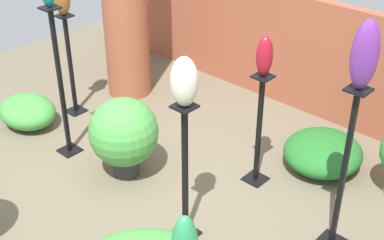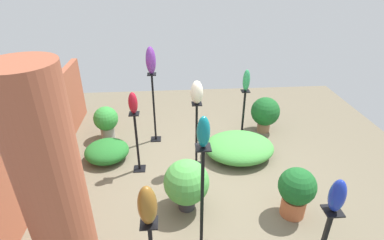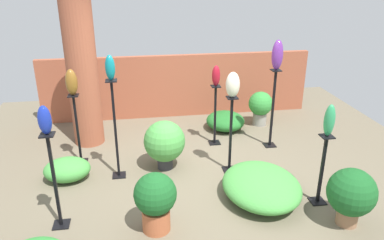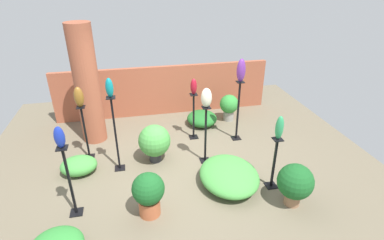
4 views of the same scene
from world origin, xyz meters
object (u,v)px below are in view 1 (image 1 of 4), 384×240
object	(u,v)px
pedestal_teal	(61,90)
pedestal_ruby	(259,135)
pedestal_ivory	(185,180)
art_vase_ivory	(184,82)
art_vase_violet	(365,55)
pedestal_violet	(343,178)
potted_plant_front_left	(124,133)
pedestal_bronze	(71,70)
art_vase_ruby	(264,56)

from	to	relation	value
pedestal_teal	pedestal_ruby	bearing A→B (deg)	27.96
pedestal_ivory	art_vase_ivory	bearing A→B (deg)	0.00
art_vase_violet	pedestal_ivory	bearing A→B (deg)	-141.80
pedestal_teal	pedestal_ivory	size ratio (longest dim) A/B	1.25
pedestal_violet	art_vase_violet	xyz separation A→B (m)	(0.00, 0.00, 1.00)
art_vase_violet	potted_plant_front_left	bearing A→B (deg)	-165.30
pedestal_bronze	art_vase_violet	bearing A→B (deg)	1.70
art_vase_violet	potted_plant_front_left	xyz separation A→B (m)	(-1.92, -0.51, -1.19)
pedestal_ruby	art_vase_ivory	world-z (taller)	art_vase_ivory
art_vase_violet	potted_plant_front_left	distance (m)	2.32
potted_plant_front_left	pedestal_ivory	bearing A→B (deg)	-13.04
art_vase_violet	potted_plant_front_left	size ratio (longest dim) A/B	0.63
pedestal_ruby	pedestal_ivory	bearing A→B (deg)	-88.60
art_vase_ruby	art_vase_ivory	xyz separation A→B (m)	(0.02, -0.99, 0.14)
pedestal_violet	pedestal_teal	size ratio (longest dim) A/B	0.92
pedestal_ivory	art_vase_ivory	xyz separation A→B (m)	(0.00, 0.00, 0.85)
pedestal_violet	pedestal_ivory	world-z (taller)	pedestal_violet
pedestal_teal	potted_plant_front_left	distance (m)	0.78
art_vase_ivory	pedestal_teal	bearing A→B (deg)	176.90
pedestal_bronze	art_vase_ivory	size ratio (longest dim) A/B	3.08
pedestal_bronze	pedestal_violet	distance (m)	3.27
pedestal_bronze	potted_plant_front_left	size ratio (longest dim) A/B	1.46
art_vase_ivory	potted_plant_front_left	size ratio (longest dim) A/B	0.48
pedestal_ruby	art_vase_ivory	xyz separation A→B (m)	(0.02, -0.99, 0.91)
art_vase_violet	art_vase_ivory	world-z (taller)	art_vase_violet
pedestal_teal	art_vase_ivory	world-z (taller)	art_vase_ivory
pedestal_ruby	pedestal_bronze	world-z (taller)	pedestal_bronze
pedestal_violet	potted_plant_front_left	xyz separation A→B (m)	(-1.92, -0.51, -0.19)
art_vase_violet	art_vase_ivory	xyz separation A→B (m)	(-0.93, -0.73, -0.24)
pedestal_bronze	art_vase_ruby	bearing A→B (deg)	8.65
art_vase_violet	art_vase_ruby	bearing A→B (deg)	165.11
pedestal_bronze	pedestal_ruby	bearing A→B (deg)	8.65
pedestal_ivory	art_vase_ivory	size ratio (longest dim) A/B	3.22
potted_plant_front_left	pedestal_bronze	bearing A→B (deg)	163.11
pedestal_ruby	art_vase_ruby	size ratio (longest dim) A/B	3.04
pedestal_ruby	pedestal_teal	bearing A→B (deg)	-152.04
pedestal_violet	pedestal_teal	distance (m)	2.72
pedestal_bronze	pedestal_teal	size ratio (longest dim) A/B	0.76
potted_plant_front_left	pedestal_violet	bearing A→B (deg)	14.70
pedestal_ruby	potted_plant_front_left	world-z (taller)	pedestal_ruby
pedestal_teal	potted_plant_front_left	xyz separation A→B (m)	(0.72, 0.14, -0.25)
pedestal_ruby	pedestal_bronze	bearing A→B (deg)	-171.35
pedestal_teal	art_vase_violet	bearing A→B (deg)	13.63
pedestal_bronze	art_vase_ivory	distance (m)	2.57
art_vase_ruby	pedestal_bronze	bearing A→B (deg)	-171.35
pedestal_violet	potted_plant_front_left	bearing A→B (deg)	-165.30
pedestal_ruby	pedestal_ivory	world-z (taller)	pedestal_ivory
pedestal_bronze	pedestal_ivory	xyz separation A→B (m)	(2.34, -0.64, 0.03)
pedestal_violet	pedestal_ruby	bearing A→B (deg)	165.11
art_vase_ruby	pedestal_ruby	bearing A→B (deg)	0.00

